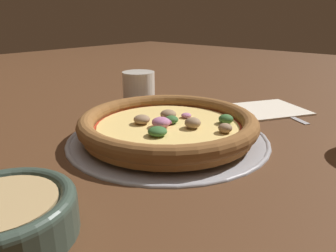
{
  "coord_description": "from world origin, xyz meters",
  "views": [
    {
      "loc": [
        0.4,
        0.35,
        0.21
      ],
      "look_at": [
        0.0,
        0.0,
        0.02
      ],
      "focal_mm": 35.0,
      "sensor_mm": 36.0,
      "label": 1
    }
  ],
  "objects_px": {
    "fork": "(279,111)",
    "pizza": "(168,125)",
    "napkin": "(267,109)",
    "drinking_cup": "(139,88)",
    "pizza_tray": "(168,137)",
    "bowl_near": "(4,215)"
  },
  "relations": [
    {
      "from": "bowl_near",
      "to": "napkin",
      "type": "distance_m",
      "value": 0.58
    },
    {
      "from": "pizza_tray",
      "to": "napkin",
      "type": "distance_m",
      "value": 0.28
    },
    {
      "from": "pizza_tray",
      "to": "pizza",
      "type": "xyz_separation_m",
      "value": [
        -0.0,
        0.0,
        0.02
      ]
    },
    {
      "from": "pizza_tray",
      "to": "drinking_cup",
      "type": "xyz_separation_m",
      "value": [
        -0.13,
        -0.21,
        0.04
      ]
    },
    {
      "from": "fork",
      "to": "napkin",
      "type": "bearing_deg",
      "value": 44.16
    },
    {
      "from": "pizza_tray",
      "to": "fork",
      "type": "relative_size",
      "value": 2.34
    },
    {
      "from": "bowl_near",
      "to": "drinking_cup",
      "type": "distance_m",
      "value": 0.5
    },
    {
      "from": "pizza_tray",
      "to": "fork",
      "type": "bearing_deg",
      "value": 164.95
    },
    {
      "from": "drinking_cup",
      "to": "napkin",
      "type": "xyz_separation_m",
      "value": [
        -0.15,
        0.26,
        -0.03
      ]
    },
    {
      "from": "pizza",
      "to": "napkin",
      "type": "xyz_separation_m",
      "value": [
        -0.28,
        0.05,
        -0.02
      ]
    },
    {
      "from": "pizza",
      "to": "bowl_near",
      "type": "bearing_deg",
      "value": 10.26
    },
    {
      "from": "pizza_tray",
      "to": "fork",
      "type": "height_order",
      "value": "pizza_tray"
    },
    {
      "from": "drinking_cup",
      "to": "fork",
      "type": "distance_m",
      "value": 0.33
    },
    {
      "from": "fork",
      "to": "pizza",
      "type": "bearing_deg",
      "value": 106.23
    },
    {
      "from": "drinking_cup",
      "to": "napkin",
      "type": "bearing_deg",
      "value": 120.46
    },
    {
      "from": "pizza",
      "to": "fork",
      "type": "relative_size",
      "value": 2.07
    },
    {
      "from": "napkin",
      "to": "pizza",
      "type": "bearing_deg",
      "value": -10.11
    },
    {
      "from": "pizza_tray",
      "to": "drinking_cup",
      "type": "relative_size",
      "value": 4.47
    },
    {
      "from": "bowl_near",
      "to": "pizza_tray",
      "type": "bearing_deg",
      "value": -169.66
    },
    {
      "from": "pizza",
      "to": "napkin",
      "type": "height_order",
      "value": "pizza"
    },
    {
      "from": "drinking_cup",
      "to": "bowl_near",
      "type": "bearing_deg",
      "value": 31.19
    },
    {
      "from": "pizza",
      "to": "bowl_near",
      "type": "height_order",
      "value": "pizza"
    }
  ]
}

